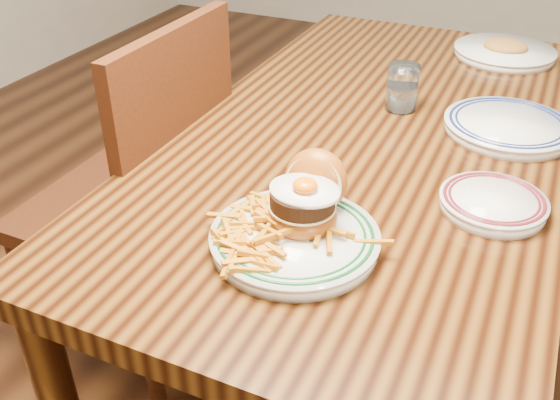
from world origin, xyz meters
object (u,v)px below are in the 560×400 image
at_px(table, 375,162).
at_px(chair_left, 142,198).
at_px(side_plate, 493,202).
at_px(main_plate, 299,223).

bearing_deg(table, chair_left, -160.37).
xyz_separation_m(chair_left, side_plate, (0.84, -0.05, 0.24)).
height_order(chair_left, side_plate, chair_left).
relative_size(chair_left, side_plate, 5.07).
relative_size(table, chair_left, 1.63).
bearing_deg(main_plate, table, 87.48).
relative_size(chair_left, main_plate, 3.32).
xyz_separation_m(main_plate, side_plate, (0.29, 0.24, -0.02)).
relative_size(table, side_plate, 8.24).
xyz_separation_m(table, chair_left, (-0.55, -0.20, -0.14)).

